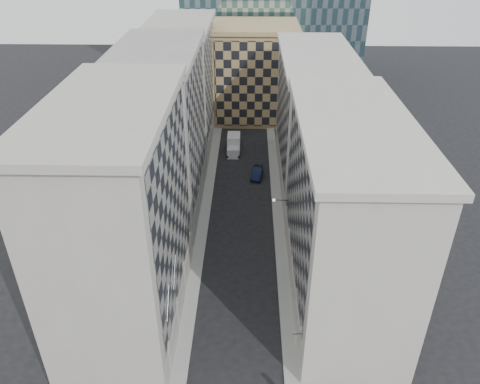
# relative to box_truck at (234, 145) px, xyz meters

# --- Properties ---
(sidewalk_west) EXTENTS (1.50, 100.00, 0.15)m
(sidewalk_west) POSITION_rel_box_truck_xyz_m (-3.48, -20.39, -1.25)
(sidewalk_west) COLOR gray
(sidewalk_west) RESTS_ON ground
(sidewalk_east) EXTENTS (1.50, 100.00, 0.15)m
(sidewalk_east) POSITION_rel_box_truck_xyz_m (7.02, -20.39, -1.25)
(sidewalk_east) COLOR gray
(sidewalk_east) RESTS_ON ground
(bldg_left_a) EXTENTS (10.80, 22.80, 23.70)m
(bldg_left_a) POSITION_rel_box_truck_xyz_m (-9.11, -39.39, 10.50)
(bldg_left_a) COLOR #A39C92
(bldg_left_a) RESTS_ON ground
(bldg_left_b) EXTENTS (10.80, 22.80, 22.70)m
(bldg_left_b) POSITION_rel_box_truck_xyz_m (-9.11, -17.39, 10.00)
(bldg_left_b) COLOR gray
(bldg_left_b) RESTS_ON ground
(bldg_left_c) EXTENTS (10.80, 22.80, 21.70)m
(bldg_left_c) POSITION_rel_box_truck_xyz_m (-9.11, 4.61, 9.50)
(bldg_left_c) COLOR #A39C92
(bldg_left_c) RESTS_ON ground
(bldg_right_a) EXTENTS (10.80, 26.80, 20.70)m
(bldg_right_a) POSITION_rel_box_truck_xyz_m (12.65, -35.39, 9.00)
(bldg_right_a) COLOR #B2ACA3
(bldg_right_a) RESTS_ON ground
(bldg_right_b) EXTENTS (10.80, 28.80, 19.70)m
(bldg_right_b) POSITION_rel_box_truck_xyz_m (12.66, -8.39, 8.53)
(bldg_right_b) COLOR #B2ACA3
(bldg_right_b) RESTS_ON ground
(tan_block) EXTENTS (16.80, 14.80, 18.80)m
(tan_block) POSITION_rel_box_truck_xyz_m (3.77, 17.51, 8.11)
(tan_block) COLOR tan
(tan_block) RESTS_ON ground
(flagpoles_left) EXTENTS (0.10, 6.33, 2.33)m
(flagpoles_left) POSITION_rel_box_truck_xyz_m (-4.13, -44.39, 6.68)
(flagpoles_left) COLOR gray
(flagpoles_left) RESTS_ON ground
(bracket_lamp) EXTENTS (1.98, 0.36, 0.36)m
(bracket_lamp) POSITION_rel_box_truck_xyz_m (6.15, -26.39, 4.88)
(bracket_lamp) COLOR black
(bracket_lamp) RESTS_ON ground
(box_truck) EXTENTS (2.26, 5.54, 3.04)m
(box_truck) POSITION_rel_box_truck_xyz_m (0.00, 0.00, 0.00)
(box_truck) COLOR silver
(box_truck) RESTS_ON ground
(dark_car) EXTENTS (2.21, 4.78, 1.52)m
(dark_car) POSITION_rel_box_truck_xyz_m (4.13, -9.09, -0.56)
(dark_car) COLOR #0D1732
(dark_car) RESTS_ON ground
(shop_sign) EXTENTS (0.90, 0.79, 0.88)m
(shop_sign) POSITION_rel_box_truck_xyz_m (7.18, -46.29, 2.51)
(shop_sign) COLOR black
(shop_sign) RESTS_ON ground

